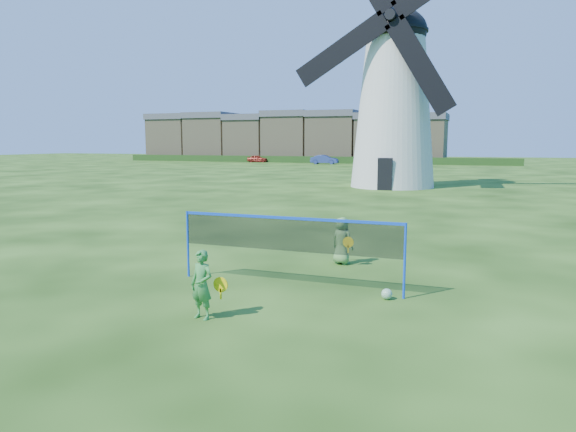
% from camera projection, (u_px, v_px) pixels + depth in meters
% --- Properties ---
extents(ground, '(220.00, 220.00, 0.00)m').
position_uv_depth(ground, '(272.00, 286.00, 11.54)').
color(ground, black).
rests_on(ground, ground).
extents(windmill, '(12.85, 5.79, 17.59)m').
position_uv_depth(windmill, '(394.00, 99.00, 36.27)').
color(windmill, silver).
rests_on(windmill, ground).
extents(badminton_net, '(5.05, 0.05, 1.55)m').
position_uv_depth(badminton_net, '(288.00, 235.00, 11.33)').
color(badminton_net, blue).
rests_on(badminton_net, ground).
extents(player_girl, '(0.67, 0.38, 1.25)m').
position_uv_depth(player_girl, '(202.00, 285.00, 9.32)').
color(player_girl, '#37893E').
rests_on(player_girl, ground).
extents(player_boy, '(0.71, 0.56, 1.22)m').
position_uv_depth(player_boy, '(342.00, 241.00, 13.56)').
color(player_boy, '#619B4B').
rests_on(player_boy, ground).
extents(play_ball, '(0.22, 0.22, 0.22)m').
position_uv_depth(play_ball, '(387.00, 294.00, 10.55)').
color(play_ball, green).
rests_on(play_ball, ground).
extents(terraced_houses, '(50.79, 8.40, 8.16)m').
position_uv_depth(terraced_houses, '(285.00, 137.00, 87.18)').
color(terraced_houses, '#968764').
rests_on(terraced_houses, ground).
extents(hedge, '(62.00, 0.80, 1.00)m').
position_uv_depth(hedge, '(303.00, 160.00, 80.31)').
color(hedge, '#193814').
rests_on(hedge, ground).
extents(car_left, '(3.35, 1.46, 1.13)m').
position_uv_depth(car_left, '(258.00, 159.00, 82.51)').
color(car_left, maroon).
rests_on(car_left, ground).
extents(car_right, '(4.07, 1.70, 1.31)m').
position_uv_depth(car_right, '(325.00, 160.00, 75.54)').
color(car_right, navy).
rests_on(car_right, ground).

